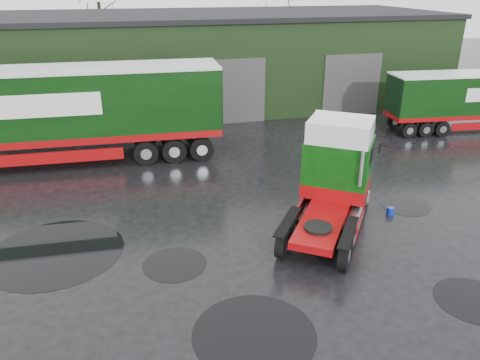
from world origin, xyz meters
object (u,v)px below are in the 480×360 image
hero_tractor (329,183)px  tree_back_b (276,33)px  trailer_left (66,116)px  tree_back_a (101,25)px  lorry_right (473,102)px  warehouse (215,58)px  wash_bucket (390,211)px

hero_tractor → tree_back_b: size_ratio=0.83×
trailer_left → tree_back_a: (1.50, 20.71, 2.40)m
trailer_left → lorry_right: size_ratio=1.14×
lorry_right → tree_back_a: size_ratio=1.40×
tree_back_a → hero_tractor: bearing=-75.3°
warehouse → hero_tractor: (-0.02, -20.47, -1.23)m
hero_tractor → wash_bucket: size_ratio=21.04×
hero_tractor → tree_back_a: bearing=139.7°
warehouse → tree_back_a: 12.90m
trailer_left → warehouse: bearing=-39.5°
wash_bucket → tree_back_b: bearing=80.5°
trailer_left → lorry_right: 22.99m
hero_tractor → lorry_right: bearing=70.1°
warehouse → hero_tractor: size_ratio=5.23×
tree_back_b → trailer_left: bearing=-130.2°
warehouse → lorry_right: 17.45m
warehouse → tree_back_b: 12.82m
hero_tractor → tree_back_b: bearing=110.2°
warehouse → tree_back_a: bearing=128.7°
hero_tractor → wash_bucket: bearing=47.2°
tree_back_a → tree_back_b: (16.00, 0.00, -1.00)m
wash_bucket → hero_tractor: bearing=-167.8°
warehouse → lorry_right: warehouse is taller
warehouse → wash_bucket: size_ratio=110.12×
trailer_left → wash_bucket: (12.49, -9.11, -2.21)m
warehouse → lorry_right: size_ratio=2.44×
lorry_right → tree_back_b: tree_back_b is taller
lorry_right → wash_bucket: bearing=-44.1°
hero_tractor → tree_back_b: (8.02, 30.47, 1.83)m
hero_tractor → lorry_right: hero_tractor is taller
wash_bucket → tree_back_a: (-10.99, 29.82, 4.61)m
trailer_left → tree_back_b: tree_back_b is taller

